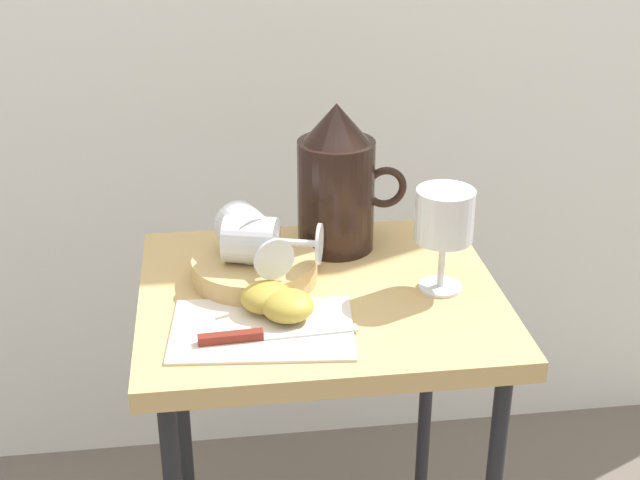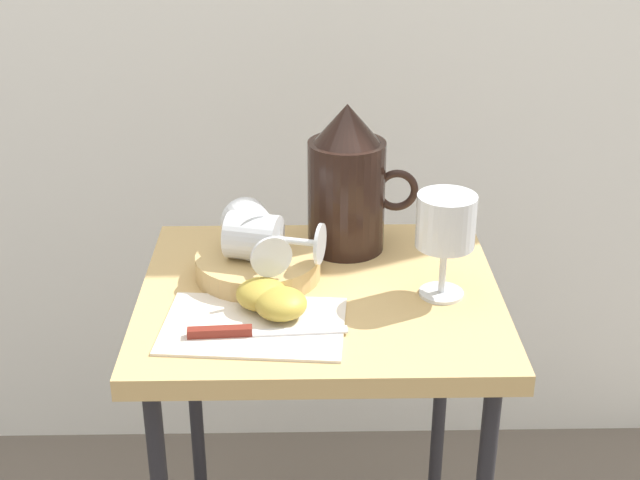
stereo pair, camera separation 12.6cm
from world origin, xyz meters
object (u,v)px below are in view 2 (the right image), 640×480
object	(u,v)px
apple_half_right	(281,304)
pitcher	(347,192)
wine_glass_tipped_far	(252,230)
basket_tray	(258,265)
table	(320,336)
knife	(244,332)
wine_glass_tipped_near	(257,237)
apple_half_left	(262,294)
wine_glass_upright	(446,226)

from	to	relation	value
apple_half_right	pitcher	bearing A→B (deg)	66.18
wine_glass_tipped_far	basket_tray	bearing A→B (deg)	-46.50
table	knife	xyz separation A→B (m)	(-0.10, -0.13, 0.09)
basket_tray	wine_glass_tipped_near	distance (m)	0.05
knife	table	bearing A→B (deg)	51.48
basket_tray	apple_half_left	size ratio (longest dim) A/B	2.59
table	knife	bearing A→B (deg)	-128.52
wine_glass_tipped_far	apple_half_left	size ratio (longest dim) A/B	2.16
wine_glass_upright	knife	distance (m)	0.31
apple_half_left	knife	bearing A→B (deg)	-105.67
table	apple_half_left	bearing A→B (deg)	-146.37
wine_glass_upright	knife	size ratio (longest dim) A/B	0.73
wine_glass_tipped_near	knife	size ratio (longest dim) A/B	0.72
wine_glass_tipped_far	apple_half_right	world-z (taller)	wine_glass_tipped_far
table	wine_glass_tipped_near	size ratio (longest dim) A/B	4.66
pitcher	wine_glass_tipped_near	bearing A→B (deg)	-141.07
table	wine_glass_tipped_far	world-z (taller)	wine_glass_tipped_far
table	wine_glass_tipped_far	bearing A→B (deg)	151.28
pitcher	apple_half_right	bearing A→B (deg)	-113.82
apple_half_right	apple_half_left	bearing A→B (deg)	134.26
table	apple_half_right	distance (m)	0.14
pitcher	wine_glass_tipped_near	size ratio (longest dim) A/B	1.55
apple_half_left	apple_half_right	world-z (taller)	same
wine_glass_tipped_near	knife	xyz separation A→B (m)	(-0.01, -0.16, -0.06)
apple_half_left	knife	distance (m)	0.08
wine_glass_tipped_far	knife	world-z (taller)	wine_glass_tipped_far
basket_tray	apple_half_right	distance (m)	0.13
apple_half_left	pitcher	bearing A→B (deg)	57.29
wine_glass_tipped_far	apple_half_right	distance (m)	0.15
basket_tray	pitcher	xyz separation A→B (m)	(0.14, 0.10, 0.08)
basket_tray	wine_glass_upright	world-z (taller)	wine_glass_upright
wine_glass_tipped_near	apple_half_left	xyz separation A→B (m)	(0.01, -0.09, -0.05)
pitcher	wine_glass_upright	bearing A→B (deg)	-51.14
basket_tray	wine_glass_tipped_near	world-z (taller)	wine_glass_tipped_near
wine_glass_tipped_far	table	bearing A→B (deg)	-28.72
knife	wine_glass_tipped_near	bearing A→B (deg)	85.68
apple_half_left	table	bearing A→B (deg)	33.63
basket_tray	wine_glass_upright	xyz separation A→B (m)	(0.27, -0.06, 0.09)
wine_glass_tipped_near	wine_glass_tipped_far	size ratio (longest dim) A/B	0.98
wine_glass_upright	wine_glass_tipped_near	size ratio (longest dim) A/B	1.01
basket_tray	wine_glass_tipped_far	world-z (taller)	wine_glass_tipped_far
basket_tray	wine_glass_tipped_far	xyz separation A→B (m)	(-0.01, 0.01, 0.05)
basket_tray	wine_glass_upright	distance (m)	0.29
basket_tray	table	bearing A→B (deg)	-26.59
apple_half_left	apple_half_right	size ratio (longest dim) A/B	1.00
table	apple_half_left	distance (m)	0.14
basket_tray	pitcher	size ratio (longest dim) A/B	0.79
pitcher	apple_half_right	world-z (taller)	pitcher
pitcher	wine_glass_tipped_far	distance (m)	0.17
pitcher	table	bearing A→B (deg)	-107.39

